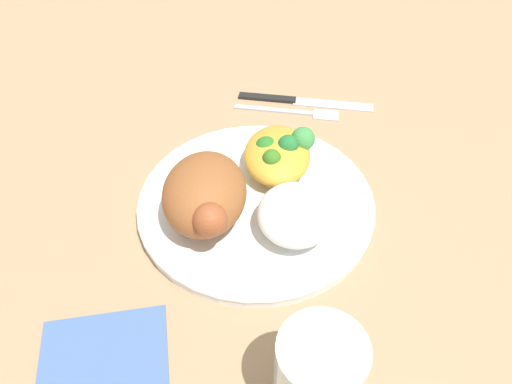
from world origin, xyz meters
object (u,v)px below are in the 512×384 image
Objects in this scene: fork at (293,111)px; water_glass at (318,379)px; plate at (256,203)px; mac_cheese_with_broccoli at (279,153)px; napkin at (103,362)px; roasted_chicken at (205,195)px; knife at (292,100)px; rice_pile at (296,214)px.

water_glass is (0.39, 0.03, 0.05)m from fork.
mac_cheese_with_broccoli reaches higher than plate.
mac_cheese_with_broccoli is 1.05× the size of water_glass.
roasted_chicken is at bearing 156.93° from napkin.
roasted_chicken is 0.25m from knife.
knife is (-0.03, -0.00, 0.00)m from fork.
roasted_chicken is 0.18m from napkin.
fork is 0.75× the size of knife.
mac_cheese_with_broccoli is 0.15m from knife.
roasted_chicken reaches higher than mac_cheese_with_broccoli.
napkin is at bearing -21.16° from knife.
plate is 0.23m from napkin.
mac_cheese_with_broccoli reaches higher than rice_pile.
plate is at bearing 148.41° from napkin.
plate is 2.35× the size of napkin.
plate reaches higher than knife.
napkin is (0.25, -0.14, -0.03)m from mac_cheese_with_broccoli.
napkin is at bearing -23.07° from roasted_chicken.
rice_pile reaches higher than plate.
roasted_chicken is 0.11m from mac_cheese_with_broccoli.
fork is at bearing 157.65° from roasted_chicken.
mac_cheese_with_broccoli reaches higher than fork.
fork is (-0.22, -0.01, -0.03)m from rice_pile.
mac_cheese_with_broccoli is at bearing 150.49° from napkin.
water_glass is at bearing 3.82° from fork.
rice_pile is 0.25m from knife.
knife reaches higher than fork.
water_glass is at bearing 3.78° from knife.
rice_pile is 0.89× the size of water_glass.
roasted_chicken reaches higher than fork.
fork is at bearing 3.05° from knife.
roasted_chicken is at bearing -39.65° from mac_cheese_with_broccoli.
plate is at bearing -163.64° from water_glass.
roasted_chicken is at bearing -94.70° from rice_pile.
fork is (-0.18, 0.04, -0.01)m from plate.
mac_cheese_with_broccoli is at bearing -5.21° from knife.
mac_cheese_with_broccoli is 0.29m from napkin.
plate is 2.61× the size of mac_cheese_with_broccoli.
fork is (-0.21, 0.09, -0.05)m from roasted_chicken.
fork is (-0.12, 0.02, -0.03)m from mac_cheese_with_broccoli.
napkin is at bearing -31.59° from plate.
mac_cheese_with_broccoli is at bearing -171.28° from water_glass.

